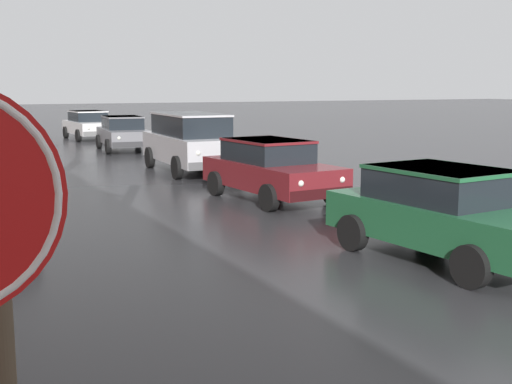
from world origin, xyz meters
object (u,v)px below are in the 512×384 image
object	(u,v)px
sedan_grey_parked_far_down_block	(123,132)
suv_silver_parked_kerbside_mid	(191,140)
sedan_maroon_parked_kerbside_close	(271,168)
sedan_white_queued_behind_truck	(89,124)
sedan_green_approaching_near_lane	(447,211)

from	to	relation	value
sedan_grey_parked_far_down_block	suv_silver_parked_kerbside_mid	bearing A→B (deg)	-89.84
sedan_maroon_parked_kerbside_close	sedan_white_queued_behind_truck	world-z (taller)	same
sedan_maroon_parked_kerbside_close	sedan_grey_parked_far_down_block	world-z (taller)	same
sedan_maroon_parked_kerbside_close	suv_silver_parked_kerbside_mid	size ratio (longest dim) A/B	0.84
sedan_maroon_parked_kerbside_close	sedan_white_queued_behind_truck	size ratio (longest dim) A/B	0.97
sedan_green_approaching_near_lane	sedan_white_queued_behind_truck	xyz separation A→B (m)	(0.36, 26.05, 0.00)
suv_silver_parked_kerbside_mid	sedan_grey_parked_far_down_block	distance (m)	7.67
sedan_grey_parked_far_down_block	sedan_white_queued_behind_truck	xyz separation A→B (m)	(0.06, 6.61, 0.00)
suv_silver_parked_kerbside_mid	sedan_grey_parked_far_down_block	xyz separation A→B (m)	(-0.02, 7.67, -0.24)
sedan_green_approaching_near_lane	sedan_maroon_parked_kerbside_close	distance (m)	6.05
sedan_green_approaching_near_lane	sedan_grey_parked_far_down_block	distance (m)	19.45
sedan_grey_parked_far_down_block	sedan_white_queued_behind_truck	world-z (taller)	same
sedan_maroon_parked_kerbside_close	suv_silver_parked_kerbside_mid	distance (m)	5.74
sedan_green_approaching_near_lane	sedan_maroon_parked_kerbside_close	world-z (taller)	same
sedan_green_approaching_near_lane	sedan_grey_parked_far_down_block	world-z (taller)	same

